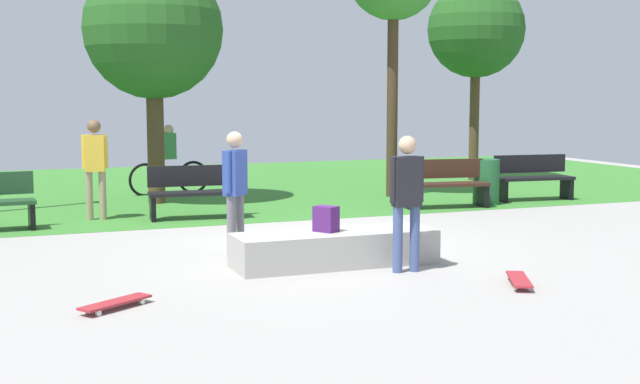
{
  "coord_description": "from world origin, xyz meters",
  "views": [
    {
      "loc": [
        -4.09,
        -10.96,
        2.12
      ],
      "look_at": [
        -0.2,
        -0.9,
        0.87
      ],
      "focal_mm": 46.95,
      "sensor_mm": 36.0,
      "label": 1
    }
  ],
  "objects_px": {
    "concrete_ledge": "(335,248)",
    "skateboard_spare": "(115,303)",
    "cyclist_on_bicycle": "(169,165)",
    "pedestrian_with_backpack": "(95,160)",
    "park_bench_far_left": "(533,176)",
    "skater_watching": "(235,183)",
    "trash_bin": "(486,182)",
    "tree_young_birch": "(476,30)",
    "backpack_on_ledge": "(326,219)",
    "tree_slender_maple": "(153,31)",
    "park_bench_near_lamppost": "(445,182)",
    "park_bench_far_right": "(196,191)",
    "skateboard_by_ledge": "(519,280)",
    "skater_performing_trick": "(407,193)"
  },
  "relations": [
    {
      "from": "skater_performing_trick",
      "to": "tree_slender_maple",
      "type": "relative_size",
      "value": 0.35
    },
    {
      "from": "trash_bin",
      "to": "skateboard_by_ledge",
      "type": "bearing_deg",
      "value": -119.31
    },
    {
      "from": "concrete_ledge",
      "to": "skater_watching",
      "type": "bearing_deg",
      "value": 130.48
    },
    {
      "from": "skater_performing_trick",
      "to": "skater_watching",
      "type": "distance_m",
      "value": 2.43
    },
    {
      "from": "cyclist_on_bicycle",
      "to": "park_bench_far_right",
      "type": "bearing_deg",
      "value": -94.29
    },
    {
      "from": "pedestrian_with_backpack",
      "to": "trash_bin",
      "type": "bearing_deg",
      "value": -5.35
    },
    {
      "from": "trash_bin",
      "to": "pedestrian_with_backpack",
      "type": "distance_m",
      "value": 7.35
    },
    {
      "from": "tree_slender_maple",
      "to": "tree_young_birch",
      "type": "bearing_deg",
      "value": 11.51
    },
    {
      "from": "park_bench_far_right",
      "to": "skater_performing_trick",
      "type": "bearing_deg",
      "value": -75.07
    },
    {
      "from": "skateboard_spare",
      "to": "skateboard_by_ledge",
      "type": "bearing_deg",
      "value": -7.39
    },
    {
      "from": "concrete_ledge",
      "to": "tree_slender_maple",
      "type": "distance_m",
      "value": 7.61
    },
    {
      "from": "backpack_on_ledge",
      "to": "cyclist_on_bicycle",
      "type": "height_order",
      "value": "cyclist_on_bicycle"
    },
    {
      "from": "park_bench_far_left",
      "to": "skater_watching",
      "type": "bearing_deg",
      "value": -154.25
    },
    {
      "from": "skateboard_by_ledge",
      "to": "cyclist_on_bicycle",
      "type": "height_order",
      "value": "cyclist_on_bicycle"
    },
    {
      "from": "park_bench_far_right",
      "to": "cyclist_on_bicycle",
      "type": "relative_size",
      "value": 0.91
    },
    {
      "from": "pedestrian_with_backpack",
      "to": "park_bench_far_right",
      "type": "bearing_deg",
      "value": -17.24
    },
    {
      "from": "park_bench_far_right",
      "to": "pedestrian_with_backpack",
      "type": "xyz_separation_m",
      "value": [
        -1.61,
        0.5,
        0.54
      ]
    },
    {
      "from": "trash_bin",
      "to": "park_bench_near_lamppost",
      "type": "bearing_deg",
      "value": -171.83
    },
    {
      "from": "backpack_on_ledge",
      "to": "skateboard_spare",
      "type": "xyz_separation_m",
      "value": [
        -2.75,
        -1.25,
        -0.52
      ]
    },
    {
      "from": "backpack_on_ledge",
      "to": "tree_slender_maple",
      "type": "height_order",
      "value": "tree_slender_maple"
    },
    {
      "from": "park_bench_far_left",
      "to": "trash_bin",
      "type": "distance_m",
      "value": 1.28
    },
    {
      "from": "pedestrian_with_backpack",
      "to": "tree_slender_maple",
      "type": "bearing_deg",
      "value": 53.35
    },
    {
      "from": "tree_young_birch",
      "to": "pedestrian_with_backpack",
      "type": "height_order",
      "value": "tree_young_birch"
    },
    {
      "from": "skater_watching",
      "to": "cyclist_on_bicycle",
      "type": "xyz_separation_m",
      "value": [
        0.51,
        7.2,
        -0.32
      ]
    },
    {
      "from": "park_bench_near_lamppost",
      "to": "cyclist_on_bicycle",
      "type": "bearing_deg",
      "value": 137.05
    },
    {
      "from": "skateboard_spare",
      "to": "pedestrian_with_backpack",
      "type": "height_order",
      "value": "pedestrian_with_backpack"
    },
    {
      "from": "concrete_ledge",
      "to": "backpack_on_ledge",
      "type": "bearing_deg",
      "value": 158.7
    },
    {
      "from": "concrete_ledge",
      "to": "park_bench_far_left",
      "type": "height_order",
      "value": "park_bench_far_left"
    },
    {
      "from": "park_bench_far_right",
      "to": "tree_slender_maple",
      "type": "relative_size",
      "value": 0.35
    },
    {
      "from": "skateboard_by_ledge",
      "to": "park_bench_far_left",
      "type": "distance_m",
      "value": 7.92
    },
    {
      "from": "skateboard_by_ledge",
      "to": "skateboard_spare",
      "type": "xyz_separation_m",
      "value": [
        -4.37,
        0.57,
        0.0
      ]
    },
    {
      "from": "concrete_ledge",
      "to": "park_bench_far_right",
      "type": "distance_m",
      "value": 4.61
    },
    {
      "from": "concrete_ledge",
      "to": "skateboard_spare",
      "type": "height_order",
      "value": "concrete_ledge"
    },
    {
      "from": "tree_young_birch",
      "to": "cyclist_on_bicycle",
      "type": "bearing_deg",
      "value": -178.48
    },
    {
      "from": "skater_watching",
      "to": "skateboard_spare",
      "type": "height_order",
      "value": "skater_watching"
    },
    {
      "from": "backpack_on_ledge",
      "to": "park_bench_far_right",
      "type": "relative_size",
      "value": 0.2
    },
    {
      "from": "concrete_ledge",
      "to": "park_bench_far_right",
      "type": "relative_size",
      "value": 1.57
    },
    {
      "from": "skateboard_spare",
      "to": "park_bench_far_left",
      "type": "bearing_deg",
      "value": 32.63
    },
    {
      "from": "skateboard_by_ledge",
      "to": "trash_bin",
      "type": "relative_size",
      "value": 0.91
    },
    {
      "from": "skateboard_spare",
      "to": "cyclist_on_bicycle",
      "type": "distance_m",
      "value": 9.85
    },
    {
      "from": "skater_performing_trick",
      "to": "trash_bin",
      "type": "bearing_deg",
      "value": 49.48
    },
    {
      "from": "tree_young_birch",
      "to": "skateboard_spare",
      "type": "bearing_deg",
      "value": -135.98
    },
    {
      "from": "tree_young_birch",
      "to": "pedestrian_with_backpack",
      "type": "distance_m",
      "value": 10.54
    },
    {
      "from": "skater_watching",
      "to": "park_bench_near_lamppost",
      "type": "bearing_deg",
      "value": 31.95
    },
    {
      "from": "park_bench_near_lamppost",
      "to": "tree_slender_maple",
      "type": "distance_m",
      "value": 6.31
    },
    {
      "from": "trash_bin",
      "to": "pedestrian_with_backpack",
      "type": "bearing_deg",
      "value": 174.65
    },
    {
      "from": "park_bench_far_right",
      "to": "tree_slender_maple",
      "type": "xyz_separation_m",
      "value": [
        -0.25,
        2.32,
        2.87
      ]
    },
    {
      "from": "concrete_ledge",
      "to": "skater_performing_trick",
      "type": "relative_size",
      "value": 1.56
    },
    {
      "from": "concrete_ledge",
      "to": "tree_young_birch",
      "type": "bearing_deg",
      "value": 49.76
    },
    {
      "from": "tree_slender_maple",
      "to": "park_bench_far_left",
      "type": "bearing_deg",
      "value": -17.48
    }
  ]
}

